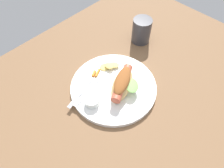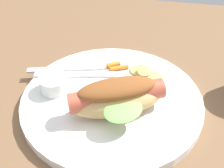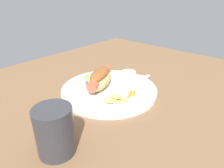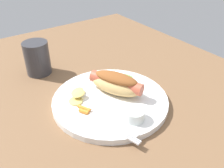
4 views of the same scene
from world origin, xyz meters
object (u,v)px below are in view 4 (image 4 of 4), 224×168
at_px(sauce_ramekin, 135,115).
at_px(knife, 113,121).
at_px(hot_dog, 116,83).
at_px(fork, 112,127).
at_px(plate, 110,100).
at_px(carrot_garnish, 84,110).
at_px(chips_pile, 77,96).
at_px(drinking_cup, 37,58).

distance_m(sauce_ramekin, knife, 0.05).
xyz_separation_m(hot_dog, sauce_ramekin, (-0.11, 0.03, -0.02)).
xyz_separation_m(sauce_ramekin, fork, (0.01, 0.06, -0.01)).
distance_m(plate, hot_dog, 0.05).
xyz_separation_m(hot_dog, carrot_garnish, (-0.02, 0.11, -0.02)).
height_order(fork, chips_pile, chips_pile).
bearing_deg(drinking_cup, carrot_garnish, -177.95).
bearing_deg(knife, sauce_ramekin, 52.39).
bearing_deg(plate, drinking_cup, 19.50).
relative_size(plate, chips_pile, 4.14).
relative_size(sauce_ramekin, chips_pile, 0.66).
distance_m(hot_dog, drinking_cup, 0.27).
distance_m(sauce_ramekin, chips_pile, 0.16).
bearing_deg(hot_dog, carrot_garnish, -104.57).
distance_m(hot_dog, carrot_garnish, 0.11).
bearing_deg(sauce_ramekin, drinking_cup, 14.15).
height_order(hot_dog, fork, hot_dog).
height_order(plate, hot_dog, hot_dog).
xyz_separation_m(sauce_ramekin, drinking_cup, (0.36, 0.09, 0.02)).
bearing_deg(chips_pile, knife, -169.57).
relative_size(chips_pile, drinking_cup, 0.71).
bearing_deg(sauce_ramekin, carrot_garnish, 41.44).
bearing_deg(chips_pile, fork, -176.39).
distance_m(hot_dog, chips_pile, 0.11).
distance_m(plate, carrot_garnish, 0.08).
bearing_deg(plate, sauce_ramekin, 179.21).
bearing_deg(knife, carrot_garnish, -163.63).
xyz_separation_m(fork, drinking_cup, (0.35, 0.03, 0.03)).
xyz_separation_m(hot_dog, knife, (-0.09, 0.07, -0.03)).
relative_size(fork, drinking_cup, 1.38).
height_order(chips_pile, carrot_garnish, chips_pile).
bearing_deg(hot_dog, sauce_ramekin, -40.29).
height_order(hot_dog, sauce_ramekin, hot_dog).
relative_size(fork, knife, 0.97).
bearing_deg(knife, chips_pile, 179.57).
bearing_deg(chips_pile, hot_dog, -109.85).
distance_m(hot_dog, sauce_ramekin, 0.12).
height_order(knife, carrot_garnish, carrot_garnish).
bearing_deg(carrot_garnish, hot_dog, -79.06).
distance_m(plate, drinking_cup, 0.28).
xyz_separation_m(chips_pile, carrot_garnish, (-0.06, 0.01, -0.00)).
distance_m(hot_dog, fork, 0.14).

